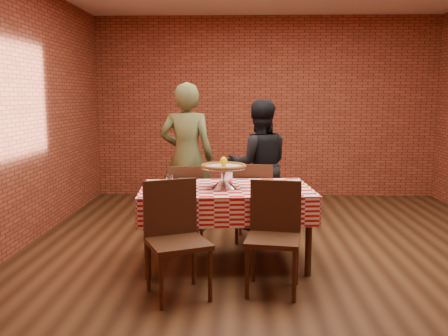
{
  "coord_description": "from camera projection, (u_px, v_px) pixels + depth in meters",
  "views": [
    {
      "loc": [
        -0.41,
        -5.06,
        1.64
      ],
      "look_at": [
        -0.57,
        -0.3,
        0.94
      ],
      "focal_mm": 39.51,
      "sensor_mm": 36.0,
      "label": 1
    }
  ],
  "objects": [
    {
      "name": "ground",
      "position": [
        278.0,
        251.0,
        5.23
      ],
      "size": [
        6.0,
        6.0,
        0.0
      ],
      "primitive_type": "plane",
      "color": "black",
      "rests_on": "ground"
    },
    {
      "name": "back_wall",
      "position": [
        265.0,
        107.0,
        7.99
      ],
      "size": [
        5.5,
        0.0,
        5.5
      ],
      "primitive_type": "plane",
      "rotation": [
        1.57,
        0.0,
        0.0
      ],
      "color": "maroon",
      "rests_on": "ground"
    },
    {
      "name": "table",
      "position": [
        226.0,
        226.0,
        4.83
      ],
      "size": [
        1.7,
        1.11,
        0.75
      ],
      "primitive_type": "cube",
      "rotation": [
        0.0,
        0.0,
        0.09
      ],
      "color": "#3D2112",
      "rests_on": "ground"
    },
    {
      "name": "tablecloth",
      "position": [
        226.0,
        201.0,
        4.79
      ],
      "size": [
        1.73,
        1.15,
        0.28
      ],
      "primitive_type": null,
      "rotation": [
        0.0,
        0.0,
        0.09
      ],
      "color": "red",
      "rests_on": "table"
    },
    {
      "name": "pizza_stand",
      "position": [
        224.0,
        178.0,
        4.73
      ],
      "size": [
        0.49,
        0.49,
        0.2
      ],
      "primitive_type": null,
      "rotation": [
        0.0,
        0.0,
        0.11
      ],
      "color": "silver",
      "rests_on": "tablecloth"
    },
    {
      "name": "pizza",
      "position": [
        224.0,
        167.0,
        4.71
      ],
      "size": [
        0.49,
        0.49,
        0.03
      ],
      "primitive_type": "cylinder",
      "rotation": [
        0.0,
        0.0,
        0.11
      ],
      "color": "beige",
      "rests_on": "pizza_stand"
    },
    {
      "name": "lemon",
      "position": [
        224.0,
        161.0,
        4.7
      ],
      "size": [
        0.08,
        0.08,
        0.09
      ],
      "primitive_type": "ellipsoid",
      "rotation": [
        0.0,
        0.0,
        0.11
      ],
      "color": "yellow",
      "rests_on": "pizza"
    },
    {
      "name": "water_glass_left",
      "position": [
        183.0,
        184.0,
        4.63
      ],
      "size": [
        0.08,
        0.08,
        0.12
      ],
      "primitive_type": "cylinder",
      "rotation": [
        0.0,
        0.0,
        0.09
      ],
      "color": "white",
      "rests_on": "tablecloth"
    },
    {
      "name": "water_glass_right",
      "position": [
        170.0,
        180.0,
        4.87
      ],
      "size": [
        0.08,
        0.08,
        0.12
      ],
      "primitive_type": "cylinder",
      "rotation": [
        0.0,
        0.0,
        0.09
      ],
      "color": "white",
      "rests_on": "tablecloth"
    },
    {
      "name": "side_plate",
      "position": [
        272.0,
        188.0,
        4.72
      ],
      "size": [
        0.16,
        0.16,
        0.01
      ],
      "primitive_type": "cylinder",
      "rotation": [
        0.0,
        0.0,
        0.09
      ],
      "color": "white",
      "rests_on": "tablecloth"
    },
    {
      "name": "sweetener_packet_a",
      "position": [
        288.0,
        190.0,
        4.61
      ],
      "size": [
        0.05,
        0.04,
        0.0
      ],
      "primitive_type": "cube",
      "rotation": [
        0.0,
        0.0,
        0.04
      ],
      "color": "white",
      "rests_on": "tablecloth"
    },
    {
      "name": "sweetener_packet_b",
      "position": [
        294.0,
        189.0,
        4.68
      ],
      "size": [
        0.06,
        0.05,
        0.0
      ],
      "primitive_type": "cube",
      "rotation": [
        0.0,
        0.0,
        -0.31
      ],
      "color": "white",
      "rests_on": "tablecloth"
    },
    {
      "name": "condiment_caddy",
      "position": [
        227.0,
        177.0,
        5.02
      ],
      "size": [
        0.11,
        0.1,
        0.12
      ],
      "primitive_type": "cube",
      "rotation": [
        0.0,
        0.0,
        0.45
      ],
      "color": "silver",
      "rests_on": "tablecloth"
    },
    {
      "name": "chair_near_left",
      "position": [
        178.0,
        241.0,
        3.99
      ],
      "size": [
        0.61,
        0.61,
        0.94
      ],
      "primitive_type": null,
      "rotation": [
        0.0,
        0.0,
        0.43
      ],
      "color": "#3D2112",
      "rests_on": "ground"
    },
    {
      "name": "chair_near_right",
      "position": [
        273.0,
        239.0,
        4.09
      ],
      "size": [
        0.5,
        0.5,
        0.92
      ],
      "primitive_type": null,
      "rotation": [
        0.0,
        0.0,
        -0.16
      ],
      "color": "#3D2112",
      "rests_on": "ground"
    },
    {
      "name": "chair_far_left",
      "position": [
        184.0,
        202.0,
        5.59
      ],
      "size": [
        0.48,
        0.48,
        0.88
      ],
      "primitive_type": null,
      "rotation": [
        0.0,
        0.0,
        3.36
      ],
      "color": "#3D2112",
      "rests_on": "ground"
    },
    {
      "name": "chair_far_right",
      "position": [
        254.0,
        202.0,
        5.56
      ],
      "size": [
        0.46,
        0.46,
        0.9
      ],
      "primitive_type": null,
      "rotation": [
        0.0,
        0.0,
        3.03
      ],
      "color": "#3D2112",
      "rests_on": "ground"
    },
    {
      "name": "diner_olive",
      "position": [
        187.0,
        157.0,
        5.97
      ],
      "size": [
        0.69,
        0.48,
        1.8
      ],
      "primitive_type": "imported",
      "rotation": [
        0.0,
        0.0,
        3.06
      ],
      "color": "#4C4F2B",
      "rests_on": "ground"
    },
    {
      "name": "diner_black",
      "position": [
        259.0,
        165.0,
        6.02
      ],
      "size": [
        0.82,
        0.67,
        1.59
      ],
      "primitive_type": "imported",
      "rotation": [
        0.0,
        0.0,
        3.23
      ],
      "color": "black",
      "rests_on": "ground"
    }
  ]
}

